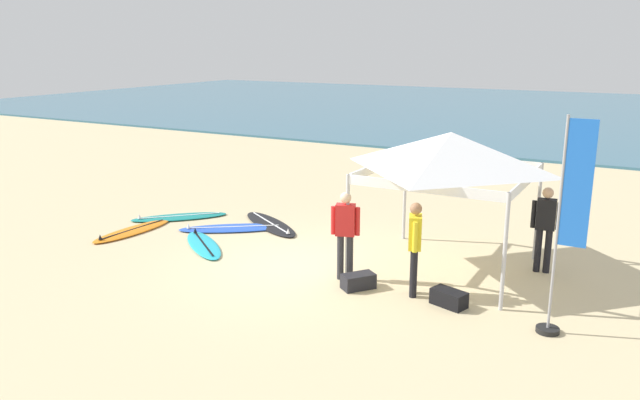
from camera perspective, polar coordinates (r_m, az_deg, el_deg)
The scene contains 14 objects.
ground_plane at distance 12.70m, azimuth -1.87°, elevation -6.07°, with size 80.00×80.00×0.00m, color beige.
sea at distance 42.98m, azimuth 20.86°, elevation 7.49°, with size 80.00×36.00×0.10m, color #386B84.
canopy_tent at distance 12.18m, azimuth 11.85°, elevation 4.41°, with size 3.03×3.03×2.75m.
surfboard_black at distance 15.48m, azimuth -4.56°, elevation -2.20°, with size 2.47×1.91×0.19m.
surfboard_cyan at distance 14.11m, azimuth -10.61°, elevation -4.04°, with size 2.05×1.78×0.19m.
surfboard_teal at distance 16.46m, azimuth -12.77°, elevation -1.52°, with size 2.17×2.17×0.19m.
surfboard_orange at distance 15.55m, azimuth -16.78°, elevation -2.70°, with size 0.74×2.32×0.19m.
surfboard_blue at distance 15.25m, azimuth -7.98°, elevation -2.55°, with size 2.51×2.09×0.19m.
person_yellow at distance 11.09m, azimuth 8.65°, elevation -3.86°, with size 0.33×0.52×1.71m.
person_red at distance 11.71m, azimuth 2.33°, elevation -2.72°, with size 0.53×0.32×1.71m.
person_black at distance 12.84m, azimuth 19.91°, elevation -2.06°, with size 0.55×0.27×1.71m.
banner_flag at distance 10.01m, azimuth 21.48°, elevation -3.20°, with size 0.60×0.36×3.40m.
gear_bag_near_tent at distance 11.56m, azimuth 3.52°, elevation -7.42°, with size 0.60×0.32×0.28m, color #232328.
gear_bag_by_pole at distance 11.05m, azimuth 11.70°, elevation -8.78°, with size 0.60×0.32×0.28m, color black.
Camera 1 is at (6.14, -10.21, 4.40)m, focal length 34.99 mm.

